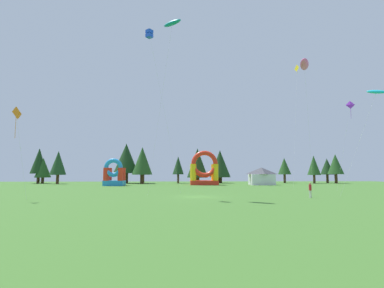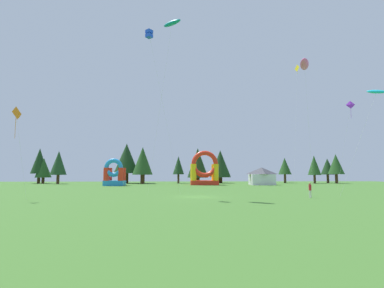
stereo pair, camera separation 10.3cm
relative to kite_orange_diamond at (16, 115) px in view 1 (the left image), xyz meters
name	(u,v)px [view 1 (the left image)]	position (x,y,z in m)	size (l,w,h in m)	color
ground_plane	(196,197)	(18.46, 3.42, -8.54)	(120.00, 120.00, 0.00)	#3D6B28
kite_orange_diamond	(16,115)	(0.00, 0.00, 0.00)	(1.41, 1.26, 9.11)	orange
kite_pink_parafoil	(304,64)	(33.83, 8.98, 9.11)	(4.97, 8.53, 18.42)	#EA599E
kite_yellow_diamond	(297,69)	(43.16, 34.00, 17.41)	(4.95, 8.13, 26.75)	yellow
kite_teal_parafoil	(172,23)	(15.64, 3.03, 11.57)	(4.18, 4.04, 20.61)	#0C7F7A
kite_cyan_parafoil	(376,92)	(38.94, 1.88, 3.32)	(5.14, 2.12, 12.30)	#19B7CC
kite_purple_diamond	(350,106)	(41.66, 11.66, 3.95)	(1.75, 2.85, 13.08)	purple
kite_blue_box	(149,34)	(12.94, 3.70, 10.48)	(4.25, 4.96, 19.55)	blue
person_midfield	(310,189)	(30.70, 1.58, -7.57)	(0.33, 0.33, 1.63)	silver
inflatable_blue_arch	(204,172)	(22.13, 36.38, -5.72)	(6.13, 4.40, 7.57)	red
inflatable_red_slide	(114,176)	(2.90, 33.28, -6.47)	(4.08, 4.02, 5.67)	#268CD8
festival_tent	(262,176)	(34.94, 35.92, -6.60)	(5.20, 3.96, 3.87)	silver
tree_row_0	(39,161)	(-19.21, 47.44, -2.87)	(4.08, 4.08, 8.96)	#4C331E
tree_row_1	(43,168)	(-17.95, 47.07, -4.60)	(3.93, 3.93, 6.43)	#4C331E
tree_row_2	(58,163)	(-13.15, 44.31, -3.46)	(3.87, 3.87, 8.08)	#4C331E
tree_row_3	(126,159)	(2.74, 47.99, -2.15)	(6.35, 6.35, 10.30)	#4C331E
tree_row_4	(143,162)	(7.18, 47.27, -3.19)	(4.64, 4.64, 8.44)	#4C331E
tree_row_5	(142,161)	(7.32, 44.72, -2.91)	(5.08, 5.08, 9.13)	#4C331E
tree_row_6	(178,165)	(16.28, 47.45, -3.96)	(2.92, 2.92, 6.98)	#4C331E
tree_row_7	(197,163)	(21.13, 44.48, -3.38)	(5.26, 5.26, 8.86)	#4C331E
tree_row_8	(220,164)	(27.39, 48.66, -3.46)	(5.54, 5.54, 8.69)	#4C331E
tree_row_9	(284,166)	(44.73, 48.69, -4.12)	(3.44, 3.44, 6.69)	#4C331E
tree_row_10	(314,165)	(50.99, 44.75, -3.95)	(3.23, 3.23, 7.13)	#4C331E
tree_row_11	(327,167)	(56.16, 48.21, -4.21)	(3.49, 3.49, 6.54)	#4C331E
tree_row_12	(335,164)	(56.94, 45.24, -3.67)	(4.00, 4.00, 7.51)	#4C331E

